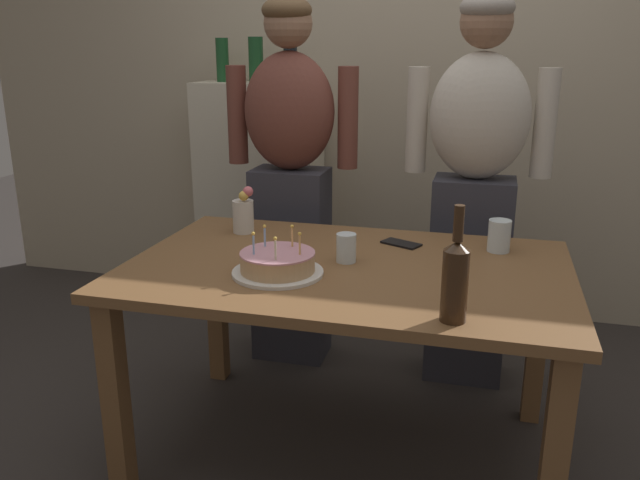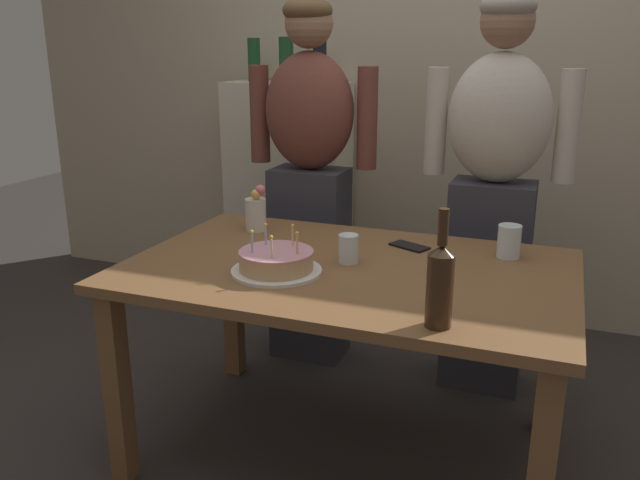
% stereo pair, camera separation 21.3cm
% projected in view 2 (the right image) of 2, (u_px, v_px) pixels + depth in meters
% --- Properties ---
extents(ground_plane, '(10.00, 10.00, 0.00)m').
position_uv_depth(ground_plane, '(346.00, 452.00, 2.40)').
color(ground_plane, '#332D2B').
extents(back_wall, '(5.20, 0.10, 2.60)m').
position_uv_depth(back_wall, '(442.00, 77.00, 3.41)').
color(back_wall, tan).
rests_on(back_wall, ground_plane).
extents(dining_table, '(1.50, 0.96, 0.74)m').
position_uv_depth(dining_table, '(348.00, 292.00, 2.22)').
color(dining_table, brown).
rests_on(dining_table, ground_plane).
extents(birthday_cake, '(0.30, 0.30, 0.15)m').
position_uv_depth(birthday_cake, '(276.00, 262.00, 2.11)').
color(birthday_cake, white).
rests_on(birthday_cake, dining_table).
extents(water_glass_near, '(0.08, 0.08, 0.12)m').
position_uv_depth(water_glass_near, '(509.00, 241.00, 2.26)').
color(water_glass_near, silver).
rests_on(water_glass_near, dining_table).
extents(water_glass_far, '(0.07, 0.07, 0.10)m').
position_uv_depth(water_glass_far, '(348.00, 249.00, 2.21)').
color(water_glass_far, silver).
rests_on(water_glass_far, dining_table).
extents(wine_bottle, '(0.07, 0.07, 0.32)m').
position_uv_depth(wine_bottle, '(440.00, 283.00, 1.68)').
color(wine_bottle, '#382314').
rests_on(wine_bottle, dining_table).
extents(cell_phone, '(0.16, 0.13, 0.01)m').
position_uv_depth(cell_phone, '(409.00, 246.00, 2.39)').
color(cell_phone, black).
rests_on(cell_phone, dining_table).
extents(flower_vase, '(0.09, 0.08, 0.19)m').
position_uv_depth(flower_vase, '(256.00, 212.00, 2.59)').
color(flower_vase, silver).
rests_on(flower_vase, dining_table).
extents(person_man_bearded, '(0.61, 0.27, 1.66)m').
position_uv_depth(person_man_bearded, '(310.00, 179.00, 2.94)').
color(person_man_bearded, '#33333D').
rests_on(person_man_bearded, ground_plane).
extents(person_woman_cardigan, '(0.61, 0.27, 1.66)m').
position_uv_depth(person_woman_cardigan, '(494.00, 193.00, 2.66)').
color(person_woman_cardigan, '#33333D').
rests_on(person_woman_cardigan, ground_plane).
extents(shelf_cabinet, '(0.68, 0.30, 1.51)m').
position_uv_depth(shelf_cabinet, '(288.00, 194.00, 3.68)').
color(shelf_cabinet, beige).
rests_on(shelf_cabinet, ground_plane).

